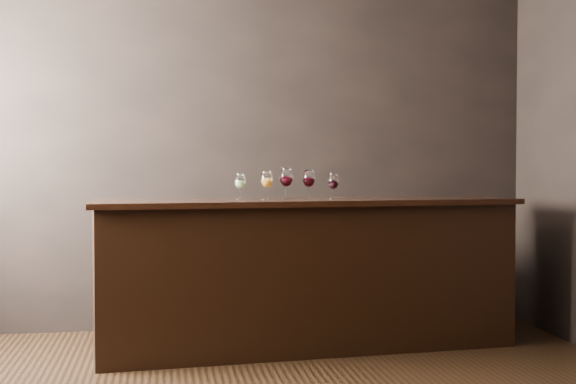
{
  "coord_description": "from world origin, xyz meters",
  "views": [
    {
      "loc": [
        -0.44,
        -4.1,
        1.3
      ],
      "look_at": [
        0.42,
        1.41,
        1.11
      ],
      "focal_mm": 50.0,
      "sensor_mm": 36.0,
      "label": 1
    }
  ],
  "objects": [
    {
      "name": "glass_red_a",
      "position": [
        0.41,
        1.41,
        1.2
      ],
      "size": [
        0.09,
        0.09,
        0.22
      ],
      "color": "white",
      "rests_on": "bar_top"
    },
    {
      "name": "glass_red_b",
      "position": [
        0.57,
        1.42,
        1.2
      ],
      "size": [
        0.09,
        0.09,
        0.21
      ],
      "color": "white",
      "rests_on": "bar_top"
    },
    {
      "name": "glass_red_c",
      "position": [
        0.74,
        1.38,
        1.17
      ],
      "size": [
        0.07,
        0.07,
        0.18
      ],
      "color": "white",
      "rests_on": "bar_top"
    },
    {
      "name": "bar_counter",
      "position": [
        0.56,
        1.41,
        0.51
      ],
      "size": [
        2.96,
        0.92,
        1.02
      ],
      "primitive_type": "cube",
      "rotation": [
        0.0,
        0.0,
        0.1
      ],
      "color": "black",
      "rests_on": "ground"
    },
    {
      "name": "glass_amber",
      "position": [
        0.28,
        1.41,
        1.19
      ],
      "size": [
        0.09,
        0.09,
        0.2
      ],
      "color": "white",
      "rests_on": "bar_top"
    },
    {
      "name": "room_shell",
      "position": [
        -0.23,
        0.11,
        1.81
      ],
      "size": [
        5.02,
        4.52,
        2.81
      ],
      "color": "black",
      "rests_on": "ground"
    },
    {
      "name": "glass_white",
      "position": [
        0.09,
        1.43,
        1.18
      ],
      "size": [
        0.08,
        0.08,
        0.18
      ],
      "color": "white",
      "rests_on": "bar_top"
    },
    {
      "name": "bar_top",
      "position": [
        0.56,
        1.41,
        1.04
      ],
      "size": [
        3.06,
        1.0,
        0.04
      ],
      "primitive_type": "cube",
      "rotation": [
        0.0,
        0.0,
        0.1
      ],
      "color": "black",
      "rests_on": "bar_counter"
    },
    {
      "name": "back_bar_shelf",
      "position": [
        0.3,
        2.03,
        0.41
      ],
      "size": [
        2.25,
        0.4,
        0.81
      ],
      "primitive_type": "cube",
      "color": "black",
      "rests_on": "ground"
    }
  ]
}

